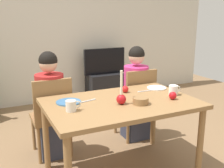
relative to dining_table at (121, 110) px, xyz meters
name	(u,v)px	position (x,y,z in m)	size (l,w,h in m)	color
back_wall	(52,28)	(0.00, 2.60, 0.63)	(6.40, 0.10, 2.60)	beige
dining_table	(121,110)	(0.00, 0.00, 0.00)	(1.40, 0.90, 0.75)	olive
chair_left	(52,113)	(-0.52, 0.61, -0.15)	(0.40, 0.40, 0.90)	olive
chair_right	(137,100)	(0.54, 0.61, -0.15)	(0.40, 0.40, 0.90)	olive
person_left_child	(51,107)	(-0.52, 0.64, -0.10)	(0.30, 0.30, 1.17)	#33384C
person_right_child	(136,95)	(0.54, 0.64, -0.10)	(0.30, 0.30, 1.17)	#33384C
tv_stand	(105,86)	(0.85, 2.30, -0.43)	(0.64, 0.40, 0.48)	black
tv	(105,61)	(0.85, 2.30, 0.04)	(0.79, 0.05, 0.46)	black
candle_centerpiece	(121,97)	(-0.04, -0.07, 0.15)	(0.09, 0.09, 0.31)	red
plate_left	(69,102)	(-0.45, 0.18, 0.09)	(0.23, 0.23, 0.01)	teal
plate_right	(157,88)	(0.56, 0.23, 0.09)	(0.21, 0.21, 0.01)	white
mug_left	(71,106)	(-0.50, -0.05, 0.13)	(0.13, 0.09, 0.09)	silver
mug_right	(173,90)	(0.57, -0.04, 0.13)	(0.13, 0.09, 0.10)	white
fork_left	(87,101)	(-0.28, 0.13, 0.09)	(0.18, 0.01, 0.01)	silver
fork_right	(145,91)	(0.38, 0.19, 0.09)	(0.18, 0.01, 0.01)	silver
bowl_walnuts	(141,101)	(0.12, -0.14, 0.11)	(0.14, 0.14, 0.06)	olive
apple_near_candle	(173,96)	(0.47, -0.16, 0.12)	(0.07, 0.07, 0.07)	red
apple_by_left_plate	(125,89)	(0.17, 0.24, 0.12)	(0.07, 0.07, 0.07)	red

